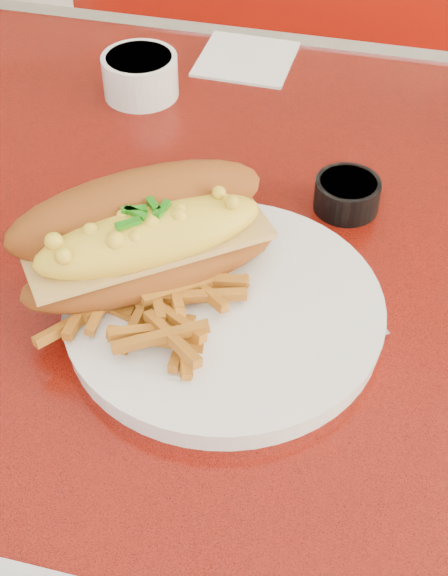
% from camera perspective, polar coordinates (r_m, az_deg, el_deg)
% --- Properties ---
extents(ground, '(8.00, 8.00, 0.00)m').
position_cam_1_polar(ground, '(1.44, 0.80, -19.80)').
color(ground, silver).
rests_on(ground, ground).
extents(diner_table, '(1.23, 0.83, 0.77)m').
position_cam_1_polar(diner_table, '(0.92, 1.17, -3.39)').
color(diner_table, red).
rests_on(diner_table, ground).
extents(booth_bench_far, '(1.20, 0.51, 0.90)m').
position_cam_1_polar(booth_bench_far, '(1.74, 7.15, 8.95)').
color(booth_bench_far, '#9D160A').
rests_on(booth_bench_far, ground).
extents(dinner_plate, '(0.35, 0.35, 0.02)m').
position_cam_1_polar(dinner_plate, '(0.71, -0.00, -1.63)').
color(dinner_plate, white).
rests_on(dinner_plate, diner_table).
extents(mac_hoagie, '(0.26, 0.24, 0.11)m').
position_cam_1_polar(mac_hoagie, '(0.71, -5.58, 3.71)').
color(mac_hoagie, '#8E4817').
rests_on(mac_hoagie, dinner_plate).
extents(fries_pile, '(0.12, 0.11, 0.03)m').
position_cam_1_polar(fries_pile, '(0.69, -5.76, -0.75)').
color(fries_pile, orange).
rests_on(fries_pile, dinner_plate).
extents(fork, '(0.09, 0.15, 0.00)m').
position_cam_1_polar(fork, '(0.75, 2.19, 2.29)').
color(fork, silver).
rests_on(fork, dinner_plate).
extents(gravy_ramekin, '(0.12, 0.12, 0.05)m').
position_cam_1_polar(gravy_ramekin, '(1.01, -5.98, 14.88)').
color(gravy_ramekin, white).
rests_on(gravy_ramekin, diner_table).
extents(sauce_cup_right, '(0.07, 0.07, 0.03)m').
position_cam_1_polar(sauce_cup_right, '(0.84, 8.75, 6.67)').
color(sauce_cup_right, black).
rests_on(sauce_cup_right, diner_table).
extents(knife, '(0.16, 0.12, 0.01)m').
position_cam_1_polar(knife, '(0.69, 5.75, -4.90)').
color(knife, silver).
rests_on(knife, diner_table).
extents(paper_napkin, '(0.12, 0.12, 0.00)m').
position_cam_1_polar(paper_napkin, '(1.09, 1.59, 15.97)').
color(paper_napkin, white).
rests_on(paper_napkin, diner_table).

